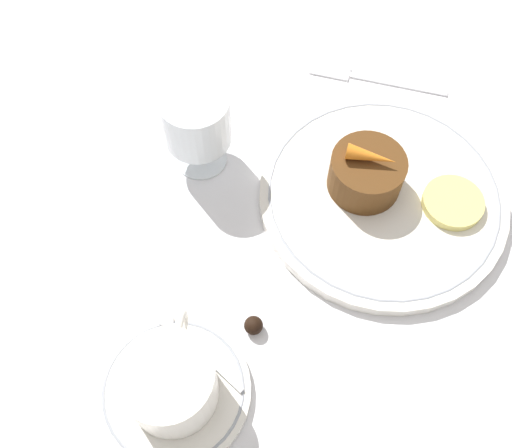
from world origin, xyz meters
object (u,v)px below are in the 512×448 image
object	(u,v)px
wine_glass	(197,123)
fork	(362,77)
dessert_cake	(371,174)
dinner_plate	(383,197)
coffee_cup	(170,383)

from	to	relation	value
wine_glass	fork	bearing A→B (deg)	-49.62
wine_glass	fork	distance (m)	0.24
fork	dessert_cake	distance (m)	0.17
dinner_plate	dessert_cake	bearing A→B (deg)	63.21
wine_glass	coffee_cup	bearing A→B (deg)	-174.52
coffee_cup	wine_glass	world-z (taller)	wine_glass
coffee_cup	dessert_cake	xyz separation A→B (m)	(0.25, -0.16, -0.01)
dinner_plate	wine_glass	bearing A→B (deg)	82.72
coffee_cup	fork	bearing A→B (deg)	-19.82
dinner_plate	coffee_cup	distance (m)	0.31
fork	dessert_cake	size ratio (longest dim) A/B	2.15
dinner_plate	fork	distance (m)	0.18
wine_glass	fork	world-z (taller)	wine_glass
coffee_cup	fork	xyz separation A→B (m)	(0.42, -0.15, -0.04)
dessert_cake	fork	bearing A→B (deg)	4.65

